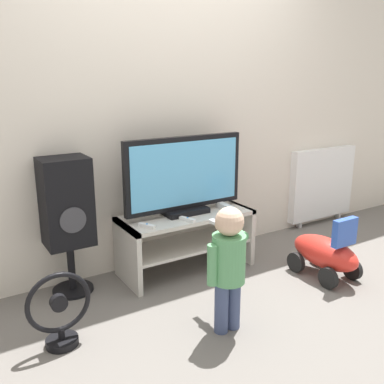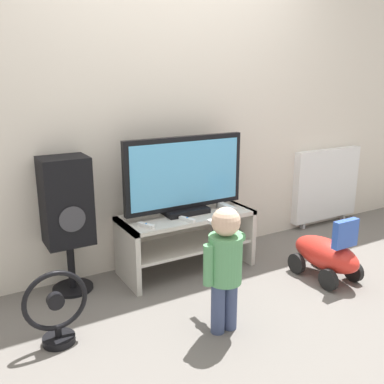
# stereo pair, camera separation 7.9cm
# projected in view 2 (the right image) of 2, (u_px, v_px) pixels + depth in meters

# --- Properties ---
(ground_plane) EXTENTS (16.00, 16.00, 0.00)m
(ground_plane) POSITION_uv_depth(u_px,v_px,m) (201.00, 280.00, 3.13)
(ground_plane) COLOR slate
(wall_back) EXTENTS (10.00, 0.06, 2.60)m
(wall_back) POSITION_uv_depth(u_px,v_px,m) (167.00, 96.00, 3.21)
(wall_back) COLOR silver
(wall_back) RESTS_ON ground_plane
(tv_stand) EXTENTS (1.00, 0.42, 0.45)m
(tv_stand) POSITION_uv_depth(u_px,v_px,m) (186.00, 233.00, 3.23)
(tv_stand) COLOR beige
(tv_stand) RESTS_ON ground_plane
(television) EXTENTS (0.95, 0.20, 0.58)m
(television) POSITION_uv_depth(u_px,v_px,m) (185.00, 176.00, 3.13)
(television) COLOR black
(television) RESTS_ON tv_stand
(game_console) EXTENTS (0.05, 0.20, 0.04)m
(game_console) POSITION_uv_depth(u_px,v_px,m) (226.00, 207.00, 3.27)
(game_console) COLOR white
(game_console) RESTS_ON tv_stand
(remote_primary) EXTENTS (0.09, 0.13, 0.03)m
(remote_primary) POSITION_uv_depth(u_px,v_px,m) (146.00, 225.00, 2.91)
(remote_primary) COLOR white
(remote_primary) RESTS_ON tv_stand
(remote_secondary) EXTENTS (0.08, 0.13, 0.03)m
(remote_secondary) POSITION_uv_depth(u_px,v_px,m) (187.00, 219.00, 3.03)
(remote_secondary) COLOR white
(remote_secondary) RESTS_ON tv_stand
(child) EXTENTS (0.29, 0.44, 0.75)m
(child) POSITION_uv_depth(u_px,v_px,m) (224.00, 259.00, 2.41)
(child) COLOR #3F4C72
(child) RESTS_ON ground_plane
(speaker_tower) EXTENTS (0.31, 0.28, 0.94)m
(speaker_tower) POSITION_uv_depth(u_px,v_px,m) (66.00, 205.00, 2.83)
(speaker_tower) COLOR black
(speaker_tower) RESTS_ON ground_plane
(floor_fan) EXTENTS (0.35, 0.18, 0.44)m
(floor_fan) POSITION_uv_depth(u_px,v_px,m) (56.00, 311.00, 2.34)
(floor_fan) COLOR black
(floor_fan) RESTS_ON ground_plane
(ride_on_toy) EXTENTS (0.30, 0.56, 0.49)m
(ride_on_toy) POSITION_uv_depth(u_px,v_px,m) (327.00, 254.00, 3.12)
(ride_on_toy) COLOR red
(ride_on_toy) RESTS_ON ground_plane
(radiator) EXTENTS (0.81, 0.08, 0.76)m
(radiator) POSITION_uv_depth(u_px,v_px,m) (326.00, 184.00, 4.22)
(radiator) COLOR white
(radiator) RESTS_ON ground_plane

